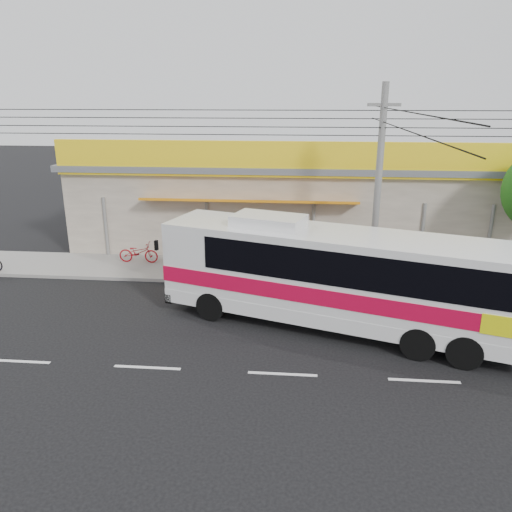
% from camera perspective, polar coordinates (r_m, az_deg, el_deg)
% --- Properties ---
extents(ground, '(120.00, 120.00, 0.00)m').
position_cam_1_polar(ground, '(17.00, 3.38, -8.94)').
color(ground, black).
rests_on(ground, ground).
extents(sidewalk, '(30.00, 3.20, 0.15)m').
position_cam_1_polar(sidewalk, '(22.48, 3.90, -1.82)').
color(sidewalk, gray).
rests_on(sidewalk, ground).
extents(lane_markings, '(50.00, 0.12, 0.01)m').
position_cam_1_polar(lane_markings, '(14.82, 3.05, -13.33)').
color(lane_markings, silver).
rests_on(lane_markings, ground).
extents(storefront_building, '(22.60, 9.20, 5.70)m').
position_cam_1_polar(storefront_building, '(27.23, 4.29, 6.57)').
color(storefront_building, gray).
rests_on(storefront_building, ground).
extents(coach_bus, '(12.36, 6.20, 3.75)m').
position_cam_1_polar(coach_bus, '(16.86, 10.00, -2.01)').
color(coach_bus, silver).
rests_on(coach_bus, ground).
extents(motorbike_red, '(1.85, 0.65, 0.97)m').
position_cam_1_polar(motorbike_red, '(23.95, -13.29, 0.40)').
color(motorbike_red, maroon).
rests_on(motorbike_red, sidewalk).
extents(utility_pole, '(34.00, 14.00, 8.13)m').
position_cam_1_polar(utility_pole, '(19.74, 14.30, 14.63)').
color(utility_pole, slate).
rests_on(utility_pole, ground).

